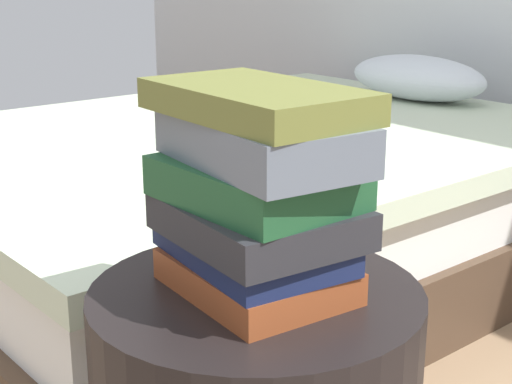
{
  "coord_description": "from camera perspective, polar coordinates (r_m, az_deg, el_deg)",
  "views": [
    {
      "loc": [
        0.72,
        -0.57,
        0.94
      ],
      "look_at": [
        0.0,
        0.0,
        0.67
      ],
      "focal_mm": 53.94,
      "sensor_mm": 36.0,
      "label": 1
    }
  ],
  "objects": [
    {
      "name": "book_forest",
      "position": [
        0.95,
        -0.13,
        0.69
      ],
      "size": [
        0.24,
        0.19,
        0.05
      ],
      "primitive_type": "cube",
      "rotation": [
        0.0,
        0.0,
        0.03
      ],
      "color": "#1E512D",
      "rests_on": "book_charcoal"
    },
    {
      "name": "bed",
      "position": [
        2.39,
        -0.37,
        -0.55
      ],
      "size": [
        1.59,
        2.05,
        0.62
      ],
      "rotation": [
        0.0,
        0.0,
        0.03
      ],
      "color": "#4C3828",
      "rests_on": "ground_plane"
    },
    {
      "name": "book_rust",
      "position": [
        1.0,
        -0.03,
        -6.11
      ],
      "size": [
        0.24,
        0.19,
        0.04
      ],
      "primitive_type": "cube",
      "rotation": [
        0.0,
        0.0,
        -0.07
      ],
      "color": "#994723",
      "rests_on": "side_table"
    },
    {
      "name": "book_navy",
      "position": [
        0.98,
        -0.47,
        -4.18
      ],
      "size": [
        0.26,
        0.19,
        0.03
      ],
      "primitive_type": "cube",
      "rotation": [
        0.0,
        0.0,
        -0.11
      ],
      "color": "#19234C",
      "rests_on": "book_rust"
    },
    {
      "name": "book_charcoal",
      "position": [
        0.96,
        0.34,
        -2.09
      ],
      "size": [
        0.26,
        0.21,
        0.05
      ],
      "primitive_type": "cube",
      "rotation": [
        0.0,
        0.0,
        -0.08
      ],
      "color": "#28282D",
      "rests_on": "book_navy"
    },
    {
      "name": "book_slate",
      "position": [
        0.93,
        0.65,
        3.84
      ],
      "size": [
        0.28,
        0.19,
        0.06
      ],
      "primitive_type": "cube",
      "rotation": [
        0.0,
        0.0,
        -0.11
      ],
      "color": "slate",
      "rests_on": "book_forest"
    },
    {
      "name": "book_olive",
      "position": [
        0.93,
        -0.08,
        6.76
      ],
      "size": [
        0.29,
        0.17,
        0.04
      ],
      "primitive_type": "cube",
      "rotation": [
        0.0,
        0.0,
        -0.02
      ],
      "color": "olive",
      "rests_on": "book_slate"
    }
  ]
}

